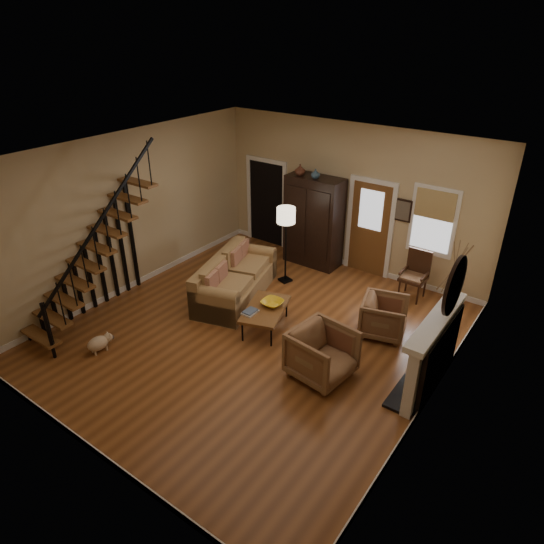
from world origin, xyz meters
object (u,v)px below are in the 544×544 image
Objects in this scene: coffee_table at (265,318)px; armchair_left at (322,354)px; armchair_right at (384,317)px; floor_lamp at (286,246)px; sofa at (236,278)px; side_chair at (414,276)px; armoire at (314,221)px.

armchair_left is at bearing -19.69° from coffee_table.
floor_lamp is (-2.62, 0.62, 0.49)m from armchair_right.
armchair_left reaches higher than coffee_table.
coffee_table is 1.25× the size of armchair_left.
armchair_left is (2.75, -1.14, -0.00)m from sofa.
coffee_table is 1.66m from armchair_left.
armchair_left is at bearing -45.09° from floor_lamp.
sofa reaches higher than armchair_left.
floor_lamp is at bearing 52.11° from armchair_left.
armchair_left is 1.16× the size of armchair_right.
side_chair is at bearing 56.33° from coffee_table.
sofa is (-0.45, -2.31, -0.62)m from armoire.
coffee_table is 0.68× the size of floor_lamp.
armchair_right is 0.47× the size of floor_lamp.
floor_lamp reaches higher than armchair_right.
sofa is at bearing -100.91° from armoire.
sofa is 2.85× the size of armchair_right.
coffee_table is at bearing -75.44° from armoire.
armchair_right is at bearing -34.05° from armoire.
sofa is 3.67m from side_chair.
armoire is at bearing 175.52° from side_chair.
armchair_right is at bearing -87.45° from side_chair.
side_chair reaches higher than coffee_table.
armoire is at bearing 90.11° from floor_lamp.
coffee_table is (0.75, -2.90, -0.83)m from armoire.
coffee_table is at bearing -123.67° from side_chair.
armchair_left is at bearing -56.31° from armoire.
side_chair reaches higher than armchair_right.
armoire is 2.61m from side_chair.
floor_lamp reaches higher than side_chair.
side_chair is (2.55, 0.95, -0.35)m from floor_lamp.
armchair_left is 1.71m from armchair_right.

